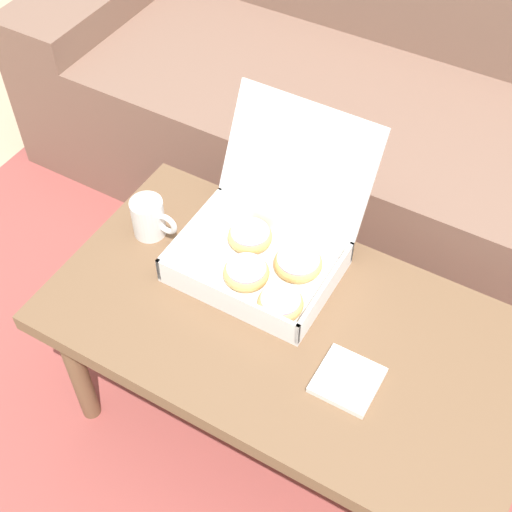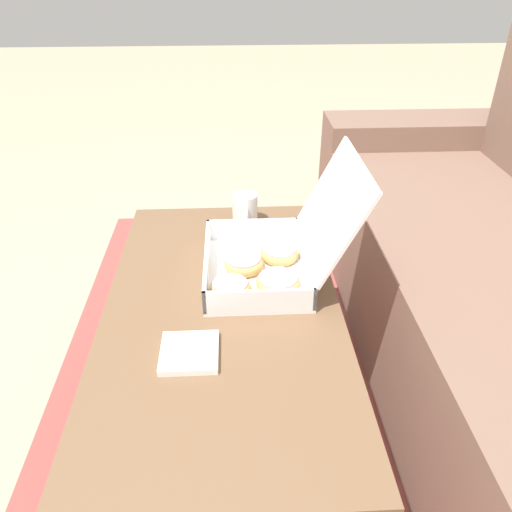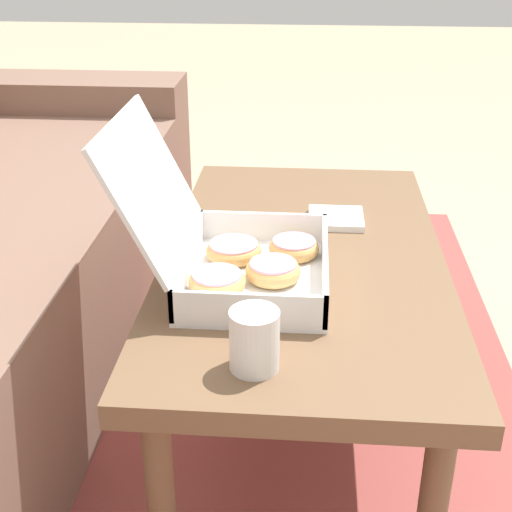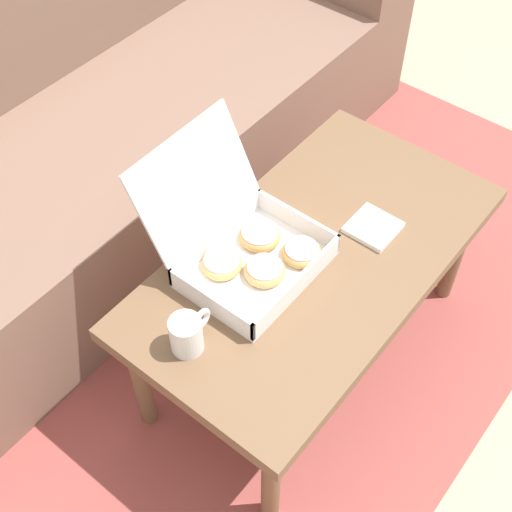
{
  "view_description": "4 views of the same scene",
  "coord_description": "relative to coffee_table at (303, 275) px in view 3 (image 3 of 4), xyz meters",
  "views": [
    {
      "loc": [
        0.35,
        -0.81,
        1.59
      ],
      "look_at": [
        -0.12,
        0.01,
        0.49
      ],
      "focal_mm": 50.0,
      "sensor_mm": 36.0,
      "label": 1
    },
    {
      "loc": [
        0.88,
        -0.04,
        1.12
      ],
      "look_at": [
        -0.12,
        0.01,
        0.49
      ],
      "focal_mm": 35.0,
      "sensor_mm": 36.0,
      "label": 2
    },
    {
      "loc": [
        -1.22,
        -0.07,
        1.02
      ],
      "look_at": [
        -0.12,
        0.01,
        0.49
      ],
      "focal_mm": 50.0,
      "sensor_mm": 36.0,
      "label": 3
    },
    {
      "loc": [
        -0.94,
        -0.64,
        1.74
      ],
      "look_at": [
        -0.12,
        0.01,
        0.49
      ],
      "focal_mm": 50.0,
      "sensor_mm": 36.0,
      "label": 4
    }
  ],
  "objects": [
    {
      "name": "napkin_stack",
      "position": [
        0.15,
        -0.06,
        0.06
      ],
      "size": [
        0.11,
        0.11,
        0.01
      ],
      "color": "white",
      "rests_on": "coffee_table"
    },
    {
      "name": "ground_plane",
      "position": [
        0.0,
        0.07,
        -0.39
      ],
      "size": [
        12.0,
        12.0,
        0.0
      ],
      "primitive_type": "plane",
      "color": "tan"
    },
    {
      "name": "coffee_mug",
      "position": [
        -0.38,
        0.06,
        0.09
      ],
      "size": [
        0.11,
        0.07,
        0.09
      ],
      "color": "white",
      "rests_on": "coffee_table"
    },
    {
      "name": "area_rug",
      "position": [
        0.0,
        0.37,
        -0.38
      ],
      "size": [
        2.49,
        1.77,
        0.01
      ],
      "primitive_type": "cube",
      "color": "#994742",
      "rests_on": "ground_plane"
    },
    {
      "name": "coffee_table",
      "position": [
        0.0,
        0.0,
        0.0
      ],
      "size": [
        0.97,
        0.53,
        0.44
      ],
      "color": "brown",
      "rests_on": "ground_plane"
    },
    {
      "name": "pastry_box",
      "position": [
        -0.11,
        0.12,
        0.1
      ],
      "size": [
        0.33,
        0.36,
        0.29
      ],
      "color": "white",
      "rests_on": "coffee_table"
    }
  ]
}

